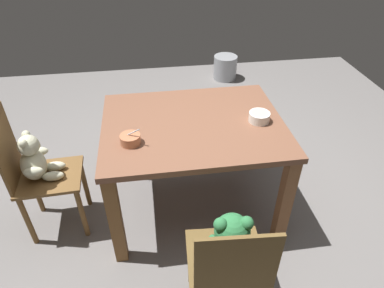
{
  "coord_description": "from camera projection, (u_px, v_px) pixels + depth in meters",
  "views": [
    {
      "loc": [
        -0.28,
        -1.83,
        1.95
      ],
      "look_at": [
        0.0,
        0.05,
        0.54
      ],
      "focal_mm": 31.65,
      "sensor_mm": 36.0,
      "label": 1
    }
  ],
  "objects": [
    {
      "name": "porridge_bowl_white_near_right",
      "position": [
        259.0,
        117.0,
        2.19
      ],
      "size": [
        0.14,
        0.14,
        0.06
      ],
      "color": "white",
      "rests_on": "dining_table"
    },
    {
      "name": "metal_pail",
      "position": [
        225.0,
        67.0,
        4.35
      ],
      "size": [
        0.3,
        0.3,
        0.3
      ],
      "primitive_type": "cylinder",
      "color": "#93969B",
      "rests_on": "ground_plane"
    },
    {
      "name": "teddy_chair_near_front",
      "position": [
        229.0,
        256.0,
        1.6
      ],
      "size": [
        0.42,
        0.43,
        0.88
      ],
      "rotation": [
        0.0,
        0.0,
        1.5
      ],
      "color": "brown",
      "rests_on": "ground_plane"
    },
    {
      "name": "teddy_chair_near_left",
      "position": [
        36.0,
        167.0,
        2.17
      ],
      "size": [
        0.42,
        0.38,
        0.94
      ],
      "rotation": [
        0.0,
        0.0,
        0.05
      ],
      "color": "brown",
      "rests_on": "ground_plane"
    },
    {
      "name": "ground_plane",
      "position": [
        193.0,
        205.0,
        2.66
      ],
      "size": [
        5.2,
        5.2,
        0.04
      ],
      "color": "slate"
    },
    {
      "name": "dining_table",
      "position": [
        193.0,
        138.0,
        2.27
      ],
      "size": [
        1.18,
        0.92,
        0.75
      ],
      "color": "brown",
      "rests_on": "ground_plane"
    },
    {
      "name": "porridge_bowl_terracotta_near_left",
      "position": [
        130.0,
        139.0,
        2.0
      ],
      "size": [
        0.12,
        0.12,
        0.12
      ],
      "color": "#B8704C",
      "rests_on": "dining_table"
    }
  ]
}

